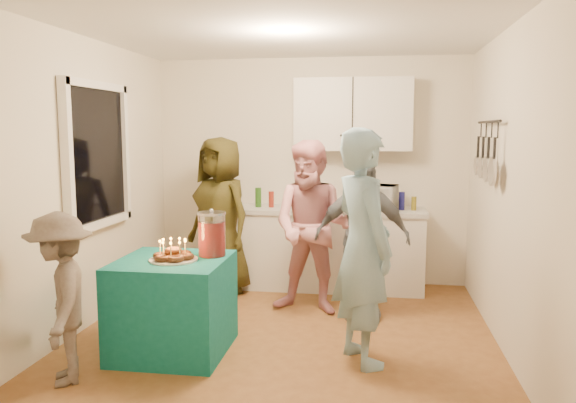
# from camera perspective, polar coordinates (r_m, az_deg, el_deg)

# --- Properties ---
(floor) EXTENTS (4.00, 4.00, 0.00)m
(floor) POSITION_cam_1_polar(r_m,az_deg,el_deg) (4.91, -0.65, -13.97)
(floor) COLOR brown
(floor) RESTS_ON ground
(ceiling) EXTENTS (4.00, 4.00, 0.00)m
(ceiling) POSITION_cam_1_polar(r_m,az_deg,el_deg) (4.65, -0.70, 17.46)
(ceiling) COLOR white
(ceiling) RESTS_ON floor
(back_wall) EXTENTS (3.60, 3.60, 0.00)m
(back_wall) POSITION_cam_1_polar(r_m,az_deg,el_deg) (6.57, 2.23, 3.09)
(back_wall) COLOR silver
(back_wall) RESTS_ON floor
(left_wall) EXTENTS (4.00, 4.00, 0.00)m
(left_wall) POSITION_cam_1_polar(r_m,az_deg,el_deg) (5.21, -20.61, 1.54)
(left_wall) COLOR silver
(left_wall) RESTS_ON floor
(right_wall) EXTENTS (4.00, 4.00, 0.00)m
(right_wall) POSITION_cam_1_polar(r_m,az_deg,el_deg) (4.65, 21.75, 0.86)
(right_wall) COLOR silver
(right_wall) RESTS_ON floor
(window_night) EXTENTS (0.04, 1.00, 1.20)m
(window_night) POSITION_cam_1_polar(r_m,az_deg,el_deg) (5.44, -18.90, 4.48)
(window_night) COLOR black
(window_night) RESTS_ON left_wall
(counter) EXTENTS (2.20, 0.58, 0.86)m
(counter) POSITION_cam_1_polar(r_m,az_deg,el_deg) (6.38, 3.67, -4.95)
(counter) COLOR white
(counter) RESTS_ON floor
(countertop) EXTENTS (2.24, 0.62, 0.05)m
(countertop) POSITION_cam_1_polar(r_m,az_deg,el_deg) (6.30, 3.70, -0.90)
(countertop) COLOR beige
(countertop) RESTS_ON counter
(upper_cabinet) EXTENTS (1.30, 0.30, 0.80)m
(upper_cabinet) POSITION_cam_1_polar(r_m,az_deg,el_deg) (6.37, 6.62, 8.77)
(upper_cabinet) COLOR white
(upper_cabinet) RESTS_ON back_wall
(pot_rack) EXTENTS (0.12, 1.00, 0.60)m
(pot_rack) POSITION_cam_1_polar(r_m,az_deg,el_deg) (5.30, 19.39, 4.94)
(pot_rack) COLOR black
(pot_rack) RESTS_ON right_wall
(microwave) EXTENTS (0.55, 0.43, 0.27)m
(microwave) POSITION_cam_1_polar(r_m,az_deg,el_deg) (6.25, 8.69, 0.46)
(microwave) COLOR white
(microwave) RESTS_ON countertop
(party_table) EXTENTS (0.85, 0.85, 0.76)m
(party_table) POSITION_cam_1_polar(r_m,az_deg,el_deg) (4.66, -11.59, -10.33)
(party_table) COLOR #0F6763
(party_table) RESTS_ON floor
(donut_cake) EXTENTS (0.38, 0.38, 0.18)m
(donut_cake) POSITION_cam_1_polar(r_m,az_deg,el_deg) (4.50, -11.58, -4.78)
(donut_cake) COLOR #381C0C
(donut_cake) RESTS_ON party_table
(punch_jar) EXTENTS (0.22, 0.22, 0.34)m
(punch_jar) POSITION_cam_1_polar(r_m,az_deg,el_deg) (4.60, -7.75, -3.42)
(punch_jar) COLOR red
(punch_jar) RESTS_ON party_table
(man_birthday) EXTENTS (0.70, 0.78, 1.80)m
(man_birthday) POSITION_cam_1_polar(r_m,az_deg,el_deg) (4.29, 7.61, -4.61)
(man_birthday) COLOR #86AEC4
(man_birthday) RESTS_ON floor
(woman_back_left) EXTENTS (1.00, 0.91, 1.71)m
(woman_back_left) POSITION_cam_1_polar(r_m,az_deg,el_deg) (6.15, -6.86, -1.44)
(woman_back_left) COLOR brown
(woman_back_left) RESTS_ON floor
(woman_back_center) EXTENTS (0.91, 0.77, 1.68)m
(woman_back_center) POSITION_cam_1_polar(r_m,az_deg,el_deg) (5.43, 2.52, -2.65)
(woman_back_center) COLOR pink
(woman_back_center) RESTS_ON floor
(woman_back_right) EXTENTS (0.91, 0.40, 1.53)m
(woman_back_right) POSITION_cam_1_polar(r_m,az_deg,el_deg) (5.36, 7.53, -3.67)
(woman_back_right) COLOR black
(woman_back_right) RESTS_ON floor
(child_near_left) EXTENTS (0.77, 0.91, 1.22)m
(child_near_left) POSITION_cam_1_polar(r_m,az_deg,el_deg) (4.28, -22.10, -9.10)
(child_near_left) COLOR #554A44
(child_near_left) RESTS_ON floor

